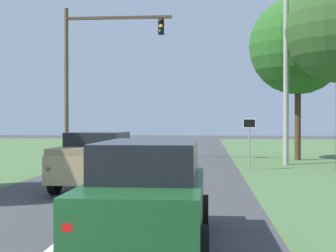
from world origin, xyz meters
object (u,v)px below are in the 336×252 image
red_suv_near (148,191)px  pickup_truck_lead (99,159)px  traffic_light (90,63)px  keep_moving_sign (249,135)px  utility_pole_right (286,78)px  oak_tree_right (298,46)px

red_suv_near → pickup_truck_lead: pickup_truck_lead is taller
traffic_light → keep_moving_sign: size_ratio=3.48×
utility_pole_right → oak_tree_right: bearing=69.6°
oak_tree_right → utility_pole_right: size_ratio=1.05×
pickup_truck_lead → red_suv_near: bearing=-70.6°
oak_tree_right → red_suv_near: bearing=-107.5°
oak_tree_right → utility_pole_right: (-1.17, -3.14, -2.15)m
red_suv_near → keep_moving_sign: keep_moving_sign is taller
utility_pole_right → traffic_light: bearing=170.5°
red_suv_near → utility_pole_right: (5.15, 16.85, 3.51)m
pickup_truck_lead → utility_pole_right: size_ratio=0.59×
pickup_truck_lead → keep_moving_sign: bearing=49.5°
red_suv_near → traffic_light: 20.04m
keep_moving_sign → utility_pole_right: (2.14, 2.94, 2.89)m
keep_moving_sign → utility_pole_right: 4.64m
traffic_light → utility_pole_right: bearing=-9.5°
keep_moving_sign → oak_tree_right: size_ratio=0.27×
traffic_light → oak_tree_right: 12.09m
pickup_truck_lead → keep_moving_sign: (5.60, 6.56, 0.64)m
traffic_light → keep_moving_sign: 10.67m
pickup_truck_lead → oak_tree_right: oak_tree_right is taller
red_suv_near → pickup_truck_lead: size_ratio=0.90×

